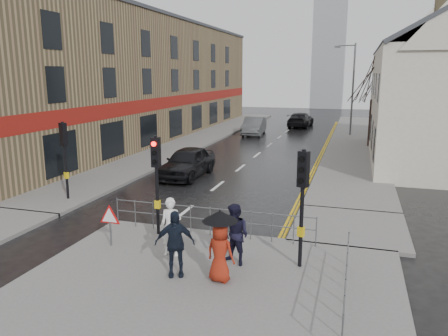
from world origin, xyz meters
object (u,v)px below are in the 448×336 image
Objects in this scene: pedestrian_a at (171,227)px; pedestrian_b at (235,235)px; pedestrian_d at (175,243)px; car_mid at (254,126)px; pedestrian_with_umbrella at (220,242)px; car_parked at (187,162)px.

pedestrian_a is 2.03m from pedestrian_b.
pedestrian_d reaches higher than pedestrian_a.
pedestrian_b is (2.02, -0.07, 0.00)m from pedestrian_a.
car_mid is at bearing 123.87° from pedestrian_b.
pedestrian_with_umbrella is 29.52m from car_mid.
car_parked is at bearing 115.57° from pedestrian_with_umbrella.
pedestrian_b is 0.92× the size of pedestrian_with_umbrella.
pedestrian_d is at bearing -71.94° from pedestrian_a.
pedestrian_a is at bearing -86.35° from car_mid.
pedestrian_a is 1.39m from pedestrian_d.
pedestrian_d is 0.39× the size of car_parked.
car_parked is 17.46m from car_mid.
pedestrian_with_umbrella reaches higher than pedestrian_b.
pedestrian_with_umbrella is 12.72m from car_parked.
car_mid is (-0.34, 17.46, 0.01)m from car_parked.
pedestrian_with_umbrella is at bearing -20.41° from pedestrian_d.
pedestrian_a is 0.92× the size of pedestrian_with_umbrella.
car_mid is at bearing 92.68° from car_parked.
car_parked is 0.96× the size of car_mid.
pedestrian_d reaches higher than car_mid.
pedestrian_a is at bearing -160.19° from pedestrian_b.
pedestrian_b reaches higher than pedestrian_a.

